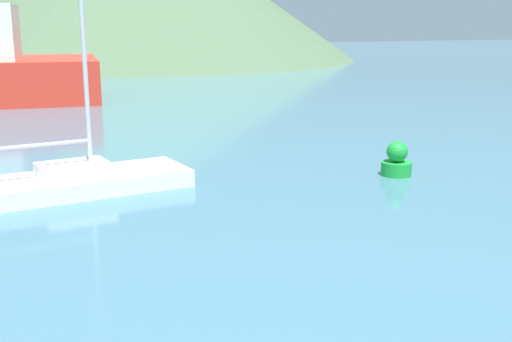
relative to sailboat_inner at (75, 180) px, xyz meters
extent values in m
cube|color=white|center=(0.00, 0.00, -0.11)|extent=(6.26, 3.06, 0.45)
cube|color=white|center=(0.00, 0.00, 0.27)|extent=(2.02, 1.75, 0.32)
cylinder|color=#BCBCC1|center=(0.44, 0.07, 3.70)|extent=(0.12, 0.12, 7.17)
cylinder|color=#BCBCC1|center=(-0.89, -0.15, 1.01)|extent=(2.68, 0.53, 0.10)
cylinder|color=green|center=(9.01, -1.43, -0.14)|extent=(0.89, 0.89, 0.40)
sphere|color=green|center=(9.01, -1.43, 0.37)|extent=(0.62, 0.62, 0.62)
camera|label=1|loc=(-1.37, -17.11, 4.13)|focal=45.00mm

